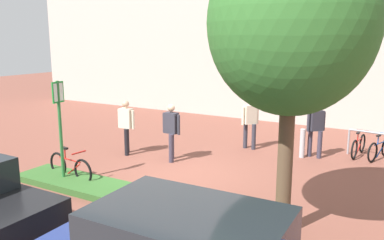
{
  "coord_description": "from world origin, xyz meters",
  "views": [
    {
      "loc": [
        5.46,
        -8.67,
        3.61
      ],
      "look_at": [
        -0.2,
        1.1,
        1.3
      ],
      "focal_mm": 37.39,
      "sensor_mm": 36.0,
      "label": 1
    }
  ],
  "objects_px": {
    "tree_sidewalk": "(292,24)",
    "bollard_steel": "(302,143)",
    "person_suited_dark": "(171,129)",
    "person_shirt_blue": "(126,124)",
    "person_shirt_white": "(250,120)",
    "parking_sign_post": "(60,118)",
    "bike_at_sign": "(70,167)",
    "person_suited_navy": "(316,126)"
  },
  "relations": [
    {
      "from": "tree_sidewalk",
      "to": "bollard_steel",
      "type": "bearing_deg",
      "value": 100.93
    },
    {
      "from": "person_suited_dark",
      "to": "person_shirt_blue",
      "type": "bearing_deg",
      "value": -176.1
    },
    {
      "from": "tree_sidewalk",
      "to": "person_suited_dark",
      "type": "height_order",
      "value": "tree_sidewalk"
    },
    {
      "from": "person_shirt_white",
      "to": "person_suited_dark",
      "type": "xyz_separation_m",
      "value": [
        -1.52,
        -2.41,
        0.0
      ]
    },
    {
      "from": "parking_sign_post",
      "to": "person_shirt_blue",
      "type": "relative_size",
      "value": 1.51
    },
    {
      "from": "parking_sign_post",
      "to": "person_shirt_blue",
      "type": "height_order",
      "value": "parking_sign_post"
    },
    {
      "from": "bike_at_sign",
      "to": "person_suited_navy",
      "type": "relative_size",
      "value": 0.97
    },
    {
      "from": "tree_sidewalk",
      "to": "parking_sign_post",
      "type": "relative_size",
      "value": 2.1
    },
    {
      "from": "bike_at_sign",
      "to": "person_shirt_blue",
      "type": "height_order",
      "value": "person_shirt_blue"
    },
    {
      "from": "tree_sidewalk",
      "to": "bike_at_sign",
      "type": "distance_m",
      "value": 6.62
    },
    {
      "from": "bollard_steel",
      "to": "person_shirt_white",
      "type": "distance_m",
      "value": 1.87
    },
    {
      "from": "person_suited_navy",
      "to": "person_shirt_white",
      "type": "bearing_deg",
      "value": -177.68
    },
    {
      "from": "tree_sidewalk",
      "to": "parking_sign_post",
      "type": "bearing_deg",
      "value": -178.15
    },
    {
      "from": "bike_at_sign",
      "to": "person_suited_navy",
      "type": "height_order",
      "value": "person_suited_navy"
    },
    {
      "from": "parking_sign_post",
      "to": "person_shirt_blue",
      "type": "distance_m",
      "value": 2.95
    },
    {
      "from": "bike_at_sign",
      "to": "person_shirt_white",
      "type": "xyz_separation_m",
      "value": [
        2.86,
        5.16,
        0.63
      ]
    },
    {
      "from": "tree_sidewalk",
      "to": "person_shirt_blue",
      "type": "relative_size",
      "value": 3.18
    },
    {
      "from": "person_shirt_blue",
      "to": "person_suited_navy",
      "type": "height_order",
      "value": "same"
    },
    {
      "from": "bollard_steel",
      "to": "person_shirt_blue",
      "type": "relative_size",
      "value": 0.52
    },
    {
      "from": "person_shirt_white",
      "to": "person_suited_dark",
      "type": "bearing_deg",
      "value": -122.21
    },
    {
      "from": "person_suited_dark",
      "to": "bollard_steel",
      "type": "bearing_deg",
      "value": 34.61
    },
    {
      "from": "person_suited_navy",
      "to": "person_suited_dark",
      "type": "distance_m",
      "value": 4.41
    },
    {
      "from": "bike_at_sign",
      "to": "bollard_steel",
      "type": "xyz_separation_m",
      "value": [
        4.64,
        5.02,
        0.1
      ]
    },
    {
      "from": "person_suited_navy",
      "to": "parking_sign_post",
      "type": "bearing_deg",
      "value": -132.41
    },
    {
      "from": "person_shirt_blue",
      "to": "parking_sign_post",
      "type": "bearing_deg",
      "value": -84.81
    },
    {
      "from": "bike_at_sign",
      "to": "person_shirt_blue",
      "type": "xyz_separation_m",
      "value": [
        -0.28,
        2.63,
        0.63
      ]
    },
    {
      "from": "person_shirt_blue",
      "to": "tree_sidewalk",
      "type": "bearing_deg",
      "value": -24.33
    },
    {
      "from": "person_shirt_white",
      "to": "bollard_steel",
      "type": "bearing_deg",
      "value": -4.23
    },
    {
      "from": "tree_sidewalk",
      "to": "person_suited_navy",
      "type": "xyz_separation_m",
      "value": [
        -0.65,
        5.28,
        -2.87
      ]
    },
    {
      "from": "bollard_steel",
      "to": "person_shirt_blue",
      "type": "height_order",
      "value": "person_shirt_blue"
    },
    {
      "from": "bike_at_sign",
      "to": "person_shirt_blue",
      "type": "relative_size",
      "value": 0.97
    },
    {
      "from": "tree_sidewalk",
      "to": "person_shirt_white",
      "type": "height_order",
      "value": "tree_sidewalk"
    },
    {
      "from": "person_shirt_blue",
      "to": "person_suited_navy",
      "type": "bearing_deg",
      "value": 26.45
    },
    {
      "from": "person_shirt_blue",
      "to": "person_suited_dark",
      "type": "bearing_deg",
      "value": 3.9
    },
    {
      "from": "tree_sidewalk",
      "to": "person_suited_dark",
      "type": "relative_size",
      "value": 3.18
    },
    {
      "from": "tree_sidewalk",
      "to": "person_suited_navy",
      "type": "distance_m",
      "value": 6.04
    },
    {
      "from": "bike_at_sign",
      "to": "person_shirt_white",
      "type": "height_order",
      "value": "person_shirt_white"
    },
    {
      "from": "bike_at_sign",
      "to": "person_suited_dark",
      "type": "distance_m",
      "value": 3.11
    },
    {
      "from": "parking_sign_post",
      "to": "bike_at_sign",
      "type": "distance_m",
      "value": 1.36
    },
    {
      "from": "tree_sidewalk",
      "to": "person_shirt_white",
      "type": "distance_m",
      "value": 6.54
    },
    {
      "from": "parking_sign_post",
      "to": "bollard_steel",
      "type": "distance_m",
      "value": 7.13
    },
    {
      "from": "bollard_steel",
      "to": "person_shirt_white",
      "type": "relative_size",
      "value": 0.52
    }
  ]
}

